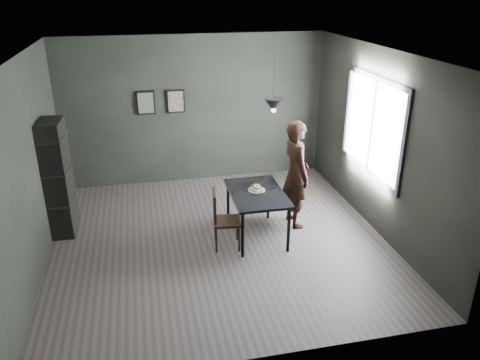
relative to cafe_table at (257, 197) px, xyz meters
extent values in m
plane|color=#393331|center=(-0.60, 0.00, -0.67)|extent=(5.00, 5.00, 0.00)
cube|color=black|center=(-0.60, 2.50, 0.73)|extent=(5.00, 0.10, 2.80)
cube|color=silver|center=(-0.60, 0.00, 2.13)|extent=(5.00, 5.00, 0.02)
cube|color=white|center=(1.88, 0.20, 0.93)|extent=(0.02, 1.80, 1.40)
cube|color=black|center=(1.87, 0.20, 0.93)|extent=(0.04, 1.96, 1.56)
cube|color=black|center=(0.00, 0.00, 0.06)|extent=(0.80, 1.20, 0.04)
cylinder|color=black|center=(-0.34, -0.54, -0.32)|extent=(0.05, 0.05, 0.71)
cylinder|color=black|center=(0.34, -0.54, -0.32)|extent=(0.05, 0.05, 0.71)
cylinder|color=black|center=(-0.34, 0.54, -0.32)|extent=(0.05, 0.05, 0.71)
cylinder|color=black|center=(0.34, 0.54, -0.32)|extent=(0.05, 0.05, 0.71)
cylinder|color=white|center=(0.00, 0.04, 0.08)|extent=(0.23, 0.23, 0.01)
torus|color=beige|center=(0.05, 0.02, 0.11)|extent=(0.12, 0.12, 0.04)
torus|color=beige|center=(0.02, 0.08, 0.11)|extent=(0.12, 0.12, 0.04)
torus|color=beige|center=(-0.04, 0.05, 0.11)|extent=(0.12, 0.12, 0.04)
torus|color=beige|center=(-0.01, -0.01, 0.11)|extent=(0.12, 0.12, 0.04)
torus|color=beige|center=(0.00, 0.04, 0.15)|extent=(0.13, 0.13, 0.06)
imported|color=black|center=(0.70, 0.27, 0.20)|extent=(0.48, 0.68, 1.75)
cube|color=black|center=(-0.50, -0.20, -0.25)|extent=(0.43, 0.43, 0.04)
cube|color=black|center=(-0.68, -0.18, 0.02)|extent=(0.09, 0.39, 0.43)
cylinder|color=black|center=(-0.69, -0.35, -0.48)|extent=(0.03, 0.03, 0.38)
cylinder|color=black|center=(-0.36, -0.39, -0.48)|extent=(0.03, 0.03, 0.38)
cylinder|color=black|center=(-0.65, -0.01, -0.48)|extent=(0.03, 0.03, 0.38)
cylinder|color=black|center=(-0.32, -0.06, -0.48)|extent=(0.03, 0.03, 0.38)
cube|color=black|center=(-2.92, 0.80, 0.23)|extent=(0.37, 0.62, 1.81)
cylinder|color=black|center=(0.25, 0.10, 1.75)|extent=(0.01, 0.01, 0.75)
cone|color=black|center=(0.25, 0.10, 1.38)|extent=(0.28, 0.28, 0.18)
sphere|color=#FFE0B2|center=(0.25, 0.10, 1.30)|extent=(0.07, 0.07, 0.07)
cube|color=black|center=(-1.50, 2.47, 0.93)|extent=(0.34, 0.03, 0.44)
cube|color=#425C4C|center=(-1.50, 2.45, 0.93)|extent=(0.28, 0.01, 0.38)
cube|color=black|center=(-0.95, 2.47, 0.93)|extent=(0.34, 0.03, 0.44)
cube|color=brown|center=(-0.95, 2.45, 0.93)|extent=(0.28, 0.01, 0.38)
camera|label=1|loc=(-1.61, -6.18, 3.01)|focal=35.00mm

